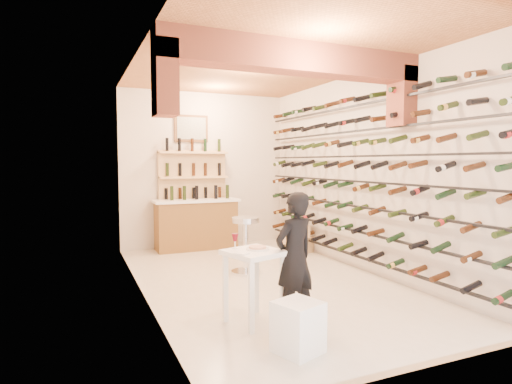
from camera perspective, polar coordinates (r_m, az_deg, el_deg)
ground at (r=6.45m, az=1.08°, el=-11.78°), size 6.00×6.00×0.00m
room_shell at (r=5.99m, az=2.15°, el=8.76°), size 3.52×6.02×3.21m
wine_rack at (r=6.98m, az=12.62°, el=2.22°), size 0.32×5.70×2.56m
back_counter at (r=8.69m, az=-8.00°, el=-4.11°), size 1.70×0.62×1.29m
back_shelving at (r=8.85m, az=-8.46°, el=0.17°), size 1.40×0.31×2.73m
tasting_table at (r=4.69m, az=-0.32°, el=-9.54°), size 0.69×0.69×0.97m
white_stool at (r=4.13m, az=5.66°, el=-17.57°), size 0.48×0.48×0.47m
person at (r=4.70m, az=5.20°, el=-8.73°), size 0.60×0.48×1.44m
chrome_barstool at (r=6.76m, az=-1.42°, el=-6.56°), size 0.46×0.46×0.89m
crate_lower at (r=8.33m, az=5.62°, el=-7.07°), size 0.62×0.52×0.31m
crate_upper at (r=8.28m, az=5.63°, el=-5.18°), size 0.47×0.38×0.24m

